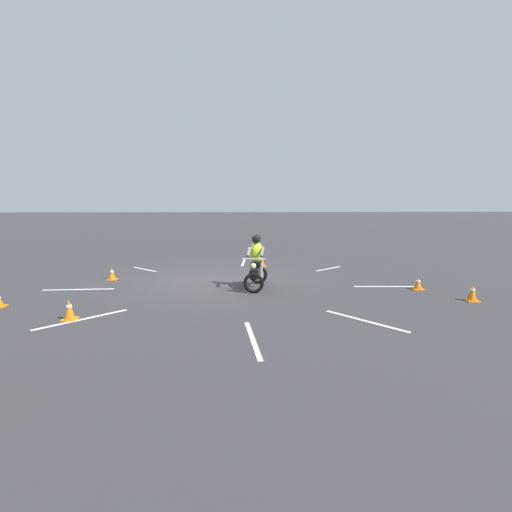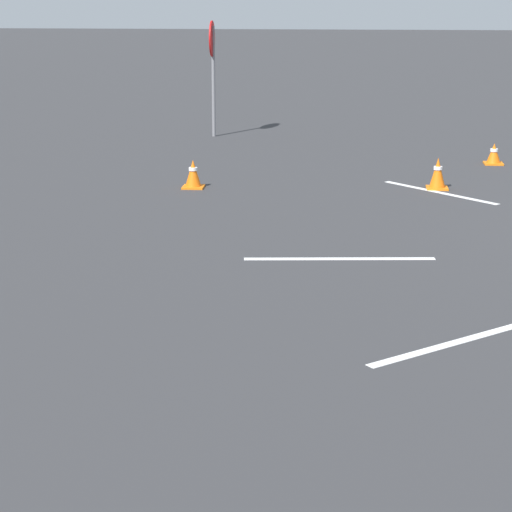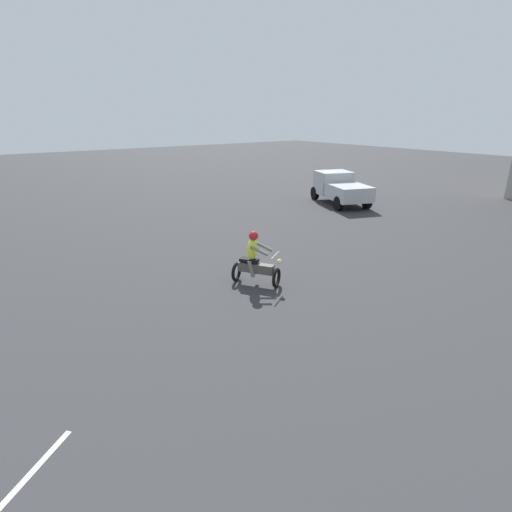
# 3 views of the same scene
# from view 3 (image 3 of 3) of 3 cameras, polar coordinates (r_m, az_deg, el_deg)

# --- Properties ---
(motorcycle_rider_background) EXTENTS (1.50, 1.26, 1.66)m
(motorcycle_rider_background) POSITION_cam_3_polar(r_m,az_deg,el_deg) (11.92, -0.16, -0.77)
(motorcycle_rider_background) COLOR black
(motorcycle_rider_background) RESTS_ON ground
(pickup_truck) EXTENTS (4.54, 3.24, 1.73)m
(pickup_truck) POSITION_cam_3_polar(r_m,az_deg,el_deg) (23.57, 11.93, 9.53)
(pickup_truck) COLOR black
(pickup_truck) RESTS_ON ground
(lane_stripe_nw) EXTENTS (1.47, 1.70, 0.01)m
(lane_stripe_nw) POSITION_cam_3_polar(r_m,az_deg,el_deg) (7.17, -30.91, -26.56)
(lane_stripe_nw) COLOR silver
(lane_stripe_nw) RESTS_ON ground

